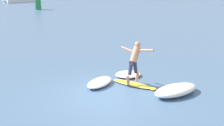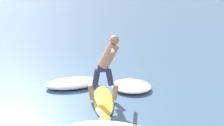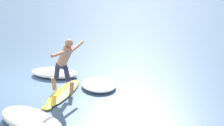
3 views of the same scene
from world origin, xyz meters
The scene contains 5 objects.
ground_plane centered at (0.00, 0.00, 0.00)m, with size 200.00×200.00×0.00m, color #456385.
surfboard centered at (1.51, 0.45, 0.05)m, with size 1.25×2.08×0.23m.
surfer centered at (1.61, 0.53, 1.10)m, with size 0.94×1.58×1.71m.
wave_foam_at_tail centered at (1.95, 1.55, 0.10)m, with size 1.22×1.09×0.19m.
wave_foam_at_nose centered at (0.29, 1.12, 0.12)m, with size 1.72×1.51×0.25m.
Camera 2 is at (4.16, -6.42, 3.57)m, focal length 50.00 mm.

